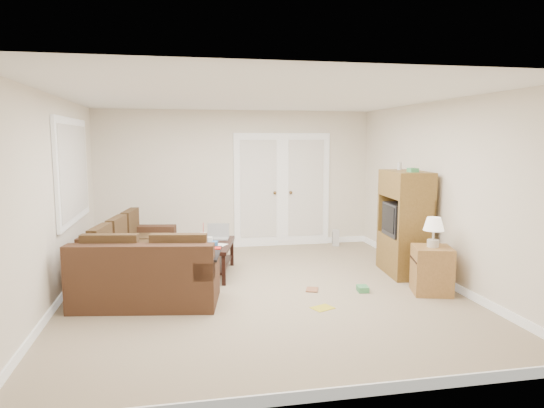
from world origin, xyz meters
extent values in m
plane|color=tan|center=(0.00, 0.00, 0.00)|extent=(5.50, 5.50, 0.00)
cube|color=white|center=(0.00, 0.00, 2.50)|extent=(5.00, 5.50, 0.02)
cube|color=silver|center=(-2.50, 0.00, 1.25)|extent=(0.02, 5.50, 2.50)
cube|color=silver|center=(2.50, 0.00, 1.25)|extent=(0.02, 5.50, 2.50)
cube|color=silver|center=(0.00, 2.75, 1.25)|extent=(5.00, 0.02, 2.50)
cube|color=silver|center=(0.00, -2.75, 1.25)|extent=(5.00, 0.02, 2.50)
cube|color=white|center=(0.40, 2.72, 1.02)|extent=(0.90, 0.04, 2.13)
cube|color=white|center=(1.30, 2.72, 1.02)|extent=(0.90, 0.04, 2.13)
cube|color=white|center=(0.40, 2.69, 1.07)|extent=(0.68, 0.02, 1.80)
cube|color=white|center=(1.30, 2.69, 1.07)|extent=(0.68, 0.02, 1.80)
cube|color=white|center=(-2.47, 1.00, 1.55)|extent=(0.04, 1.92, 1.42)
cube|color=white|center=(-2.44, 1.00, 1.55)|extent=(0.02, 1.74, 1.24)
cube|color=#462B1B|center=(-1.69, 0.93, 0.20)|extent=(1.18, 2.26, 0.39)
cube|color=#462B1B|center=(-1.99, 0.98, 0.59)|extent=(0.58, 2.16, 0.40)
cube|color=#462B1B|center=(-1.53, 1.87, 0.50)|extent=(0.87, 0.36, 0.21)
cube|color=#49341D|center=(-1.61, 0.91, 0.45)|extent=(0.89, 2.12, 0.11)
cube|color=#462B1B|center=(-1.45, -0.20, 0.20)|extent=(1.80, 1.11, 0.39)
cube|color=#462B1B|center=(-1.50, -0.51, 0.59)|extent=(1.70, 0.50, 0.40)
cube|color=#462B1B|center=(-0.73, -0.32, 0.50)|extent=(0.36, 0.87, 0.21)
cube|color=#49341D|center=(-1.44, -0.13, 0.45)|extent=(1.66, 0.82, 0.11)
cube|color=black|center=(-0.73, -0.32, 0.61)|extent=(0.42, 0.79, 0.03)
cube|color=red|center=(-0.70, -0.12, 0.63)|extent=(0.31, 0.16, 0.02)
cube|color=black|center=(-0.60, 0.93, 0.44)|extent=(0.81, 1.24, 0.05)
cube|color=black|center=(-0.60, 0.93, 0.16)|extent=(0.71, 1.14, 0.03)
cylinder|color=silver|center=(-0.71, 0.90, 0.55)|extent=(0.09, 0.09, 0.17)
cylinder|color=red|center=(-0.71, 0.90, 0.71)|extent=(0.01, 0.01, 0.15)
cube|color=#2F629B|center=(-0.64, 0.62, 0.52)|extent=(0.25, 0.17, 0.09)
cube|color=white|center=(-0.62, 0.83, 0.47)|extent=(0.50, 0.69, 0.00)
cube|color=brown|center=(2.20, 0.46, 0.29)|extent=(0.61, 0.99, 0.57)
cube|color=brown|center=(2.20, 0.46, 1.33)|extent=(0.61, 0.99, 0.38)
cube|color=black|center=(2.18, 0.46, 0.81)|extent=(0.51, 0.61, 0.48)
cube|color=black|center=(1.95, 0.48, 0.83)|extent=(0.06, 0.49, 0.38)
cube|color=#419053|center=(2.18, 0.22, 1.55)|extent=(0.13, 0.18, 0.06)
cylinder|color=silver|center=(2.23, 0.74, 1.58)|extent=(0.07, 0.07, 0.11)
cube|color=olive|center=(2.13, -0.49, 0.30)|extent=(0.58, 0.58, 0.61)
cylinder|color=beige|center=(2.13, -0.49, 0.66)|extent=(0.15, 0.15, 0.09)
cylinder|color=beige|center=(2.13, -0.49, 0.77)|extent=(0.03, 0.03, 0.13)
cone|color=silver|center=(2.13, -0.49, 0.91)|extent=(0.26, 0.26, 0.17)
cube|color=silver|center=(1.82, 2.45, 0.15)|extent=(0.14, 0.12, 0.31)
cube|color=gold|center=(0.58, -0.77, 0.00)|extent=(0.30, 0.28, 0.01)
cube|color=#419053|center=(1.29, -0.26, 0.04)|extent=(0.16, 0.20, 0.07)
imported|color=brown|center=(0.58, -0.06, 0.01)|extent=(0.22, 0.25, 0.02)
camera|label=1|loc=(-1.05, -6.05, 1.96)|focal=32.00mm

